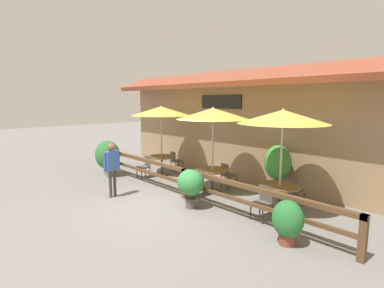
{
  "coord_description": "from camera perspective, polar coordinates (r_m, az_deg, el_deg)",
  "views": [
    {
      "loc": [
        6.87,
        -4.95,
        3.07
      ],
      "look_at": [
        0.0,
        1.36,
        1.7
      ],
      "focal_mm": 28.0,
      "sensor_mm": 36.0,
      "label": 1
    }
  ],
  "objects": [
    {
      "name": "chair_middle_streetside",
      "position": [
        9.61,
        0.79,
        -7.24
      ],
      "size": [
        0.45,
        0.45,
        0.87
      ],
      "rotation": [
        0.0,
        0.0,
        0.07
      ],
      "color": "#514C47",
      "rests_on": "ground"
    },
    {
      "name": "potted_plant_corner_fern",
      "position": [
        8.59,
        -0.26,
        -7.56
      ],
      "size": [
        0.81,
        0.73,
        1.12
      ],
      "color": "#564C47",
      "rests_on": "ground"
    },
    {
      "name": "dining_table_near",
      "position": [
        12.47,
        -5.78,
        -3.0
      ],
      "size": [
        1.1,
        1.1,
        0.78
      ],
      "color": "brown",
      "rests_on": "ground"
    },
    {
      "name": "chair_near_wallside",
      "position": [
        13.05,
        -3.14,
        -3.08
      ],
      "size": [
        0.49,
        0.49,
        0.87
      ],
      "rotation": [
        0.0,
        0.0,
        2.96
      ],
      "color": "#514C47",
      "rests_on": "ground"
    },
    {
      "name": "dining_table_far",
      "position": [
        8.62,
        16.35,
        -8.48
      ],
      "size": [
        1.1,
        1.1,
        0.78
      ],
      "color": "brown",
      "rests_on": "ground"
    },
    {
      "name": "pedestrian",
      "position": [
        9.8,
        -15.03,
        -3.46
      ],
      "size": [
        0.3,
        0.6,
        1.73
      ],
      "rotation": [
        0.0,
        0.0,
        1.78
      ],
      "color": "#42382D",
      "rests_on": "ground"
    },
    {
      "name": "chair_near_streetside",
      "position": [
        12.1,
        -8.98,
        -4.08
      ],
      "size": [
        0.45,
        0.45,
        0.87
      ],
      "rotation": [
        0.0,
        0.0,
        -0.09
      ],
      "color": "#514C47",
      "rests_on": "ground"
    },
    {
      "name": "chair_far_streetside",
      "position": [
        8.07,
        13.39,
        -10.55
      ],
      "size": [
        0.44,
        0.44,
        0.87
      ],
      "rotation": [
        0.0,
        0.0,
        -0.06
      ],
      "color": "#514C47",
      "rests_on": "ground"
    },
    {
      "name": "patio_railing",
      "position": [
        9.43,
        -1.4,
        -6.25
      ],
      "size": [
        10.4,
        0.14,
        0.95
      ],
      "color": "brown",
      "rests_on": "ground"
    },
    {
      "name": "patio_umbrella_middle",
      "position": [
        9.82,
        4.01,
        5.77
      ],
      "size": [
        2.4,
        2.4,
        2.85
      ],
      "color": "#B7B2A8",
      "rests_on": "ground"
    },
    {
      "name": "chair_middle_wallside",
      "position": [
        10.69,
        6.8,
        -5.69
      ],
      "size": [
        0.49,
        0.49,
        0.87
      ],
      "rotation": [
        0.0,
        0.0,
        2.95
      ],
      "color": "#514C47",
      "rests_on": "ground"
    },
    {
      "name": "potted_plant_small_flowering",
      "position": [
        6.86,
        17.75,
        -13.72
      ],
      "size": [
        0.68,
        0.61,
        0.98
      ],
      "color": "brown",
      "rests_on": "ground"
    },
    {
      "name": "dining_table_middle",
      "position": [
        10.11,
        3.9,
        -5.67
      ],
      "size": [
        1.1,
        1.1,
        0.78
      ],
      "color": "brown",
      "rests_on": "ground"
    },
    {
      "name": "building_facade",
      "position": [
        11.41,
        10.21,
        3.66
      ],
      "size": [
        14.28,
        1.49,
        4.23
      ],
      "color": "#997A56",
      "rests_on": "ground"
    },
    {
      "name": "potted_plant_broad_leaf",
      "position": [
        10.15,
        15.98,
        -3.77
      ],
      "size": [
        0.89,
        0.8,
        1.63
      ],
      "color": "brown",
      "rests_on": "ground"
    },
    {
      "name": "potted_plant_entrance_palm",
      "position": [
        12.64,
        -15.77,
        -2.15
      ],
      "size": [
        1.07,
        0.96,
        1.45
      ],
      "color": "#B7AD99",
      "rests_on": "ground"
    },
    {
      "name": "patio_umbrella_far",
      "position": [
        8.28,
        16.92,
        4.95
      ],
      "size": [
        2.4,
        2.4,
        2.85
      ],
      "color": "#B7B2A8",
      "rests_on": "ground"
    },
    {
      "name": "chair_far_wallside",
      "position": [
        9.27,
        18.84,
        -8.28
      ],
      "size": [
        0.44,
        0.44,
        0.87
      ],
      "rotation": [
        0.0,
        0.0,
        3.1
      ],
      "color": "#514C47",
      "rests_on": "ground"
    },
    {
      "name": "ground_plane",
      "position": [
        9.01,
        -6.53,
        -11.63
      ],
      "size": [
        60.0,
        60.0,
        0.0
      ],
      "primitive_type": "plane",
      "color": "slate"
    },
    {
      "name": "patio_umbrella_near",
      "position": [
        12.24,
        -5.92,
        6.25
      ],
      "size": [
        2.4,
        2.4,
        2.85
      ],
      "color": "#B7B2A8",
      "rests_on": "ground"
    }
  ]
}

